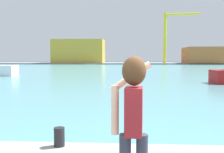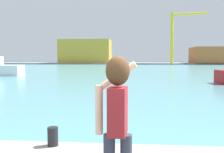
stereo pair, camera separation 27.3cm
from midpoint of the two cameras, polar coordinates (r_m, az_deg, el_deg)
The scene contains 8 objects.
ground_plane at distance 53.20m, azimuth 5.51°, elevation 1.68°, with size 220.00×220.00×0.00m, color #334751.
harbor_water at distance 55.20m, azimuth 5.50°, elevation 1.78°, with size 140.00×100.00×0.02m, color #599EA8.
far_shore_dock at distance 95.17m, azimuth 5.36°, elevation 2.89°, with size 140.00×20.00×0.42m, color gray.
person_photographer at distance 3.10m, azimuth 3.62°, elevation -8.11°, with size 0.53×0.56×1.74m.
harbor_bollard at distance 5.35m, azimuth -11.28°, elevation -12.66°, with size 0.21×0.21×0.37m, color black.
warehouse_left at distance 94.03m, azimuth -5.66°, elevation 5.46°, with size 17.61×10.29×8.08m, color gold.
warehouse_right at distance 94.46m, azimuth 20.85°, elevation 4.37°, with size 12.57×12.51×5.31m, color #B26633.
port_crane at distance 90.22m, azimuth 13.83°, elevation 9.36°, with size 11.27×2.94×16.79m.
Camera 2 is at (-0.20, -3.14, 2.27)m, focal length 42.07 mm.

